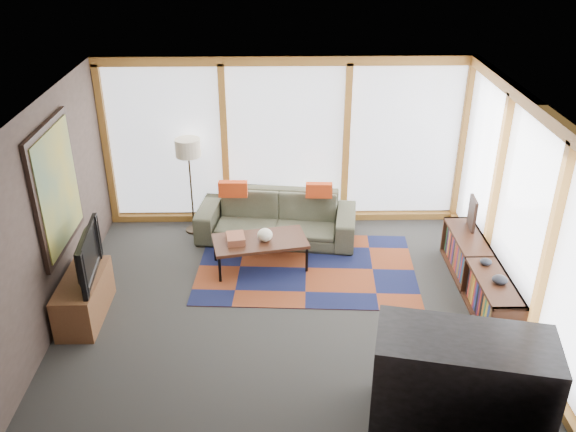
{
  "coord_description": "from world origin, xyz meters",
  "views": [
    {
      "loc": [
        -0.12,
        -6.23,
        4.49
      ],
      "look_at": [
        0.0,
        0.4,
        1.1
      ],
      "focal_mm": 38.0,
      "sensor_mm": 36.0,
      "label": 1
    }
  ],
  "objects_px": {
    "coffee_table": "(260,253)",
    "tv_console": "(84,298)",
    "sofa": "(277,218)",
    "bookshelf": "(478,275)",
    "television": "(81,256)",
    "floor_lamp": "(191,186)",
    "bar_counter": "(461,383)"
  },
  "relations": [
    {
      "from": "coffee_table",
      "to": "tv_console",
      "type": "bearing_deg",
      "value": -151.97
    },
    {
      "from": "sofa",
      "to": "bookshelf",
      "type": "bearing_deg",
      "value": -22.89
    },
    {
      "from": "bookshelf",
      "to": "tv_console",
      "type": "bearing_deg",
      "value": -175.36
    },
    {
      "from": "sofa",
      "to": "bookshelf",
      "type": "relative_size",
      "value": 1.06
    },
    {
      "from": "sofa",
      "to": "television",
      "type": "bearing_deg",
      "value": -132.27
    },
    {
      "from": "sofa",
      "to": "tv_console",
      "type": "distance_m",
      "value": 3.03
    },
    {
      "from": "sofa",
      "to": "floor_lamp",
      "type": "relative_size",
      "value": 1.56
    },
    {
      "from": "television",
      "to": "coffee_table",
      "type": "bearing_deg",
      "value": -67.18
    },
    {
      "from": "sofa",
      "to": "bar_counter",
      "type": "height_order",
      "value": "bar_counter"
    },
    {
      "from": "bookshelf",
      "to": "bar_counter",
      "type": "xyz_separation_m",
      "value": [
        -0.86,
        -2.21,
        0.24
      ]
    },
    {
      "from": "coffee_table",
      "to": "television",
      "type": "xyz_separation_m",
      "value": [
        -2.06,
        -1.08,
        0.63
      ]
    },
    {
      "from": "coffee_table",
      "to": "television",
      "type": "height_order",
      "value": "television"
    },
    {
      "from": "coffee_table",
      "to": "television",
      "type": "bearing_deg",
      "value": -152.22
    },
    {
      "from": "coffee_table",
      "to": "sofa",
      "type": "bearing_deg",
      "value": 74.43
    },
    {
      "from": "tv_console",
      "to": "floor_lamp",
      "type": "bearing_deg",
      "value": 64.29
    },
    {
      "from": "bookshelf",
      "to": "bar_counter",
      "type": "relative_size",
      "value": 1.36
    },
    {
      "from": "tv_console",
      "to": "bar_counter",
      "type": "distance_m",
      "value": 4.44
    },
    {
      "from": "coffee_table",
      "to": "floor_lamp",
      "type": "bearing_deg",
      "value": 134.45
    },
    {
      "from": "floor_lamp",
      "to": "bar_counter",
      "type": "xyz_separation_m",
      "value": [
        2.99,
        -3.99,
        -0.24
      ]
    },
    {
      "from": "bar_counter",
      "to": "tv_console",
      "type": "bearing_deg",
      "value": 168.36
    },
    {
      "from": "sofa",
      "to": "bookshelf",
      "type": "distance_m",
      "value": 3.0
    },
    {
      "from": "television",
      "to": "bar_counter",
      "type": "relative_size",
      "value": 0.64
    },
    {
      "from": "floor_lamp",
      "to": "bar_counter",
      "type": "bearing_deg",
      "value": -53.16
    },
    {
      "from": "bar_counter",
      "to": "coffee_table",
      "type": "bearing_deg",
      "value": 136.07
    },
    {
      "from": "bookshelf",
      "to": "television",
      "type": "bearing_deg",
      "value": -175.72
    },
    {
      "from": "sofa",
      "to": "tv_console",
      "type": "height_order",
      "value": "sofa"
    },
    {
      "from": "floor_lamp",
      "to": "coffee_table",
      "type": "relative_size",
      "value": 1.18
    },
    {
      "from": "coffee_table",
      "to": "bookshelf",
      "type": "xyz_separation_m",
      "value": [
        2.8,
        -0.72,
        0.06
      ]
    },
    {
      "from": "floor_lamp",
      "to": "bookshelf",
      "type": "xyz_separation_m",
      "value": [
        3.85,
        -1.79,
        -0.47
      ]
    },
    {
      "from": "bar_counter",
      "to": "floor_lamp",
      "type": "bearing_deg",
      "value": 139.3
    },
    {
      "from": "tv_console",
      "to": "television",
      "type": "height_order",
      "value": "television"
    },
    {
      "from": "bar_counter",
      "to": "sofa",
      "type": "bearing_deg",
      "value": 127.1
    }
  ]
}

